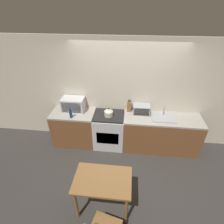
# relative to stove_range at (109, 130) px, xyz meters

# --- Properties ---
(ground_plane) EXTENTS (16.00, 16.00, 0.00)m
(ground_plane) POSITION_rel_stove_range_xyz_m (0.38, -0.66, -0.45)
(ground_plane) COLOR #33302D
(wall_back) EXTENTS (10.00, 0.06, 2.60)m
(wall_back) POSITION_rel_stove_range_xyz_m (0.38, 0.34, 0.85)
(wall_back) COLOR beige
(wall_back) RESTS_ON ground_plane
(counter_left_run) EXTENTS (1.04, 0.62, 0.90)m
(counter_left_run) POSITION_rel_stove_range_xyz_m (-0.88, 0.00, 0.00)
(counter_left_run) COLOR brown
(counter_left_run) RESTS_ON ground_plane
(counter_right_run) EXTENTS (1.79, 0.62, 0.90)m
(counter_right_run) POSITION_rel_stove_range_xyz_m (1.26, 0.00, 0.00)
(counter_right_run) COLOR brown
(counter_right_run) RESTS_ON ground_plane
(stove_range) EXTENTS (0.73, 0.62, 0.90)m
(stove_range) POSITION_rel_stove_range_xyz_m (0.00, 0.00, 0.00)
(stove_range) COLOR silver
(stove_range) RESTS_ON ground_plane
(kettle) EXTENTS (0.20, 0.20, 0.21)m
(kettle) POSITION_rel_stove_range_xyz_m (-0.00, -0.03, 0.54)
(kettle) COLOR beige
(kettle) RESTS_ON stove_range
(microwave) EXTENTS (0.53, 0.34, 0.33)m
(microwave) POSITION_rel_stove_range_xyz_m (-0.88, 0.12, 0.62)
(microwave) COLOR silver
(microwave) RESTS_ON counter_left_run
(bottle) EXTENTS (0.07, 0.07, 0.26)m
(bottle) POSITION_rel_stove_range_xyz_m (-0.85, -0.20, 0.55)
(bottle) COLOR navy
(bottle) RESTS_ON counter_left_run
(knife_block) EXTENTS (0.10, 0.08, 0.32)m
(knife_block) POSITION_rel_stove_range_xyz_m (0.46, 0.22, 0.58)
(knife_block) COLOR brown
(knife_block) RESTS_ON counter_right_run
(toaster_oven) EXTENTS (0.39, 0.27, 0.23)m
(toaster_oven) POSITION_rel_stove_range_xyz_m (0.76, 0.16, 0.57)
(toaster_oven) COLOR #999BA0
(toaster_oven) RESTS_ON counter_right_run
(sink_basin) EXTENTS (0.54, 0.37, 0.24)m
(sink_basin) POSITION_rel_stove_range_xyz_m (1.27, 0.01, 0.47)
(sink_basin) COLOR #999BA0
(sink_basin) RESTS_ON counter_right_run
(dining_table) EXTENTS (0.94, 0.61, 0.74)m
(dining_table) POSITION_rel_stove_range_xyz_m (0.10, -1.65, 0.18)
(dining_table) COLOR brown
(dining_table) RESTS_ON ground_plane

